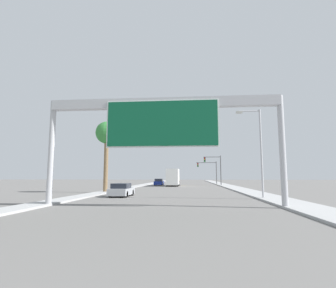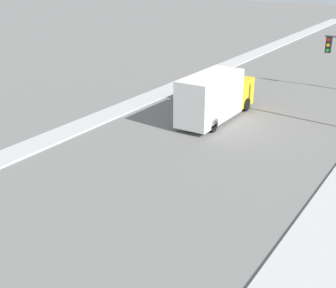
{
  "view_description": "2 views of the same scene",
  "coord_description": "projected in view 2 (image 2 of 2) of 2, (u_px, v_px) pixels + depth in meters",
  "views": [
    {
      "loc": [
        2.0,
        -0.28,
        2.13
      ],
      "look_at": [
        0.0,
        22.55,
        4.92
      ],
      "focal_mm": 28.0,
      "sensor_mm": 36.0,
      "label": 1
    },
    {
      "loc": [
        12.94,
        25.45,
        11.2
      ],
      "look_at": [
        1.7,
        43.09,
        2.8
      ],
      "focal_mm": 50.0,
      "sensor_mm": 36.0,
      "label": 2
    }
  ],
  "objects": [
    {
      "name": "car_mid_right",
      "position": [
        200.0,
        91.0,
        39.23
      ],
      "size": [
        1.85,
        4.34,
        1.47
      ],
      "color": "navy",
      "rests_on": "ground"
    },
    {
      "name": "median_strip_left",
      "position": [
        169.0,
        89.0,
        42.12
      ],
      "size": [
        2.0,
        120.0,
        0.15
      ],
      "color": "#ABABAB",
      "rests_on": "ground"
    },
    {
      "name": "truck_box_primary",
      "position": [
        215.0,
        96.0,
        33.86
      ],
      "size": [
        2.4,
        8.41,
        3.54
      ],
      "color": "yellow",
      "rests_on": "ground"
    }
  ]
}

